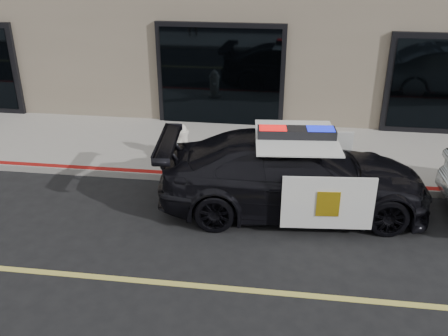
# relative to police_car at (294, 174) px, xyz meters

# --- Properties ---
(ground) EXTENTS (120.00, 120.00, 0.00)m
(ground) POSITION_rel_police_car_xyz_m (-1.05, -2.63, -0.76)
(ground) COLOR black
(ground) RESTS_ON ground
(sidewalk_n) EXTENTS (60.00, 3.50, 0.15)m
(sidewalk_n) POSITION_rel_police_car_xyz_m (-1.05, 2.62, -0.68)
(sidewalk_n) COLOR gray
(sidewalk_n) RESTS_ON ground
(police_car) EXTENTS (3.04, 5.55, 1.69)m
(police_car) POSITION_rel_police_car_xyz_m (0.00, 0.00, 0.00)
(police_car) COLOR black
(police_car) RESTS_ON ground
(fire_hydrant) EXTENTS (0.40, 0.55, 0.88)m
(fire_hydrant) POSITION_rel_police_car_xyz_m (-2.59, 1.74, -0.20)
(fire_hydrant) COLOR white
(fire_hydrant) RESTS_ON sidewalk_n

